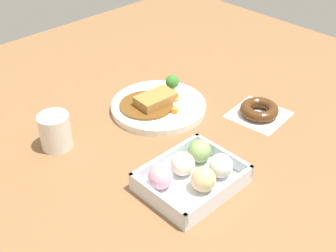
% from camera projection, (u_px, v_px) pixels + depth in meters
% --- Properties ---
extents(ground_plane, '(1.60, 1.60, 0.00)m').
position_uv_depth(ground_plane, '(184.00, 138.00, 1.07)').
color(ground_plane, brown).
extents(curry_plate, '(0.25, 0.25, 0.07)m').
position_uv_depth(curry_plate, '(158.00, 104.00, 1.17)').
color(curry_plate, white).
rests_on(curry_plate, ground_plane).
extents(donut_box, '(0.20, 0.16, 0.06)m').
position_uv_depth(donut_box, '(193.00, 173.00, 0.92)').
color(donut_box, silver).
rests_on(donut_box, ground_plane).
extents(chocolate_ring_donut, '(0.15, 0.15, 0.03)m').
position_uv_depth(chocolate_ring_donut, '(259.00, 110.00, 1.14)').
color(chocolate_ring_donut, white).
rests_on(chocolate_ring_donut, ground_plane).
extents(coffee_mug, '(0.07, 0.07, 0.08)m').
position_uv_depth(coffee_mug, '(55.00, 131.00, 1.02)').
color(coffee_mug, silver).
rests_on(coffee_mug, ground_plane).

